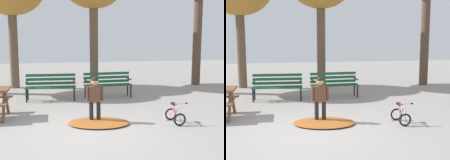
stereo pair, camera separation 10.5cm
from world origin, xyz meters
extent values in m
plane|color=gray|center=(0.00, 0.00, 0.00)|extent=(36.00, 36.00, 0.00)
cube|color=brown|center=(-1.79, 1.47, 0.36)|extent=(0.07, 0.57, 0.76)
cube|color=brown|center=(-1.78, 1.97, 0.36)|extent=(0.07, 0.57, 0.76)
cube|color=brown|center=(-1.78, 1.72, 0.42)|extent=(0.10, 1.10, 0.04)
cube|color=#195133|center=(-0.61, 3.76, 0.44)|extent=(1.60, 0.17, 0.03)
cube|color=#195133|center=(-0.61, 3.64, 0.44)|extent=(1.60, 0.17, 0.03)
cube|color=#195133|center=(-0.62, 3.52, 0.44)|extent=(1.60, 0.17, 0.03)
cube|color=#195133|center=(-0.63, 3.40, 0.44)|extent=(1.60, 0.17, 0.03)
cube|color=#195133|center=(-0.60, 3.80, 0.54)|extent=(1.60, 0.14, 0.09)
cube|color=#195133|center=(-0.60, 3.80, 0.67)|extent=(1.60, 0.14, 0.09)
cube|color=#195133|center=(-0.60, 3.80, 0.81)|extent=(1.60, 0.14, 0.09)
cylinder|color=black|center=(0.12, 3.37, 0.22)|extent=(0.05, 0.05, 0.44)
cylinder|color=black|center=(0.14, 3.73, 0.22)|extent=(0.05, 0.05, 0.44)
cube|color=black|center=(0.13, 3.55, 0.62)|extent=(0.06, 0.40, 0.03)
cylinder|color=black|center=(-1.38, 3.46, 0.22)|extent=(0.05, 0.05, 0.44)
cylinder|color=black|center=(-1.35, 3.82, 0.22)|extent=(0.05, 0.05, 0.44)
cube|color=black|center=(-1.36, 3.64, 0.62)|extent=(0.06, 0.40, 0.03)
cube|color=#195133|center=(1.27, 3.81, 0.44)|extent=(1.60, 0.15, 0.03)
cube|color=#195133|center=(1.28, 3.70, 0.44)|extent=(1.60, 0.15, 0.03)
cube|color=#195133|center=(1.29, 3.58, 0.44)|extent=(1.60, 0.15, 0.03)
cube|color=#195133|center=(1.29, 3.46, 0.44)|extent=(1.60, 0.15, 0.03)
cube|color=#195133|center=(1.27, 3.85, 0.54)|extent=(1.60, 0.12, 0.09)
cube|color=#195133|center=(1.27, 3.85, 0.67)|extent=(1.60, 0.12, 0.09)
cube|color=#195133|center=(1.27, 3.85, 0.81)|extent=(1.60, 0.12, 0.09)
cylinder|color=black|center=(2.04, 3.51, 0.22)|extent=(0.05, 0.05, 0.44)
cylinder|color=black|center=(2.02, 3.87, 0.22)|extent=(0.05, 0.05, 0.44)
cube|color=black|center=(2.03, 3.69, 0.62)|extent=(0.06, 0.40, 0.03)
cylinder|color=black|center=(0.54, 3.44, 0.22)|extent=(0.05, 0.05, 0.44)
cylinder|color=black|center=(0.52, 3.80, 0.22)|extent=(0.05, 0.05, 0.44)
cube|color=black|center=(0.53, 3.62, 0.62)|extent=(0.06, 0.40, 0.03)
cylinder|color=black|center=(0.48, 0.82, 0.25)|extent=(0.10, 0.10, 0.51)
cube|color=black|center=(0.48, 0.82, 0.03)|extent=(0.09, 0.16, 0.06)
cylinder|color=black|center=(0.31, 0.83, 0.25)|extent=(0.10, 0.10, 0.51)
cube|color=black|center=(0.31, 0.83, 0.03)|extent=(0.09, 0.16, 0.06)
cube|color=brown|center=(0.39, 0.82, 0.70)|extent=(0.27, 0.16, 0.38)
sphere|color=tan|center=(0.39, 0.82, 0.99)|extent=(0.19, 0.19, 0.19)
sphere|color=black|center=(0.39, 0.82, 1.02)|extent=(0.18, 0.18, 0.18)
cylinder|color=brown|center=(0.57, 0.82, 0.71)|extent=(0.08, 0.08, 0.35)
cylinder|color=brown|center=(0.22, 0.83, 0.71)|extent=(0.08, 0.08, 0.35)
torus|color=black|center=(2.27, 0.10, 0.15)|extent=(0.30, 0.05, 0.30)
cylinder|color=silver|center=(2.27, 0.10, 0.15)|extent=(0.05, 0.04, 0.04)
torus|color=black|center=(2.27, 0.62, 0.15)|extent=(0.30, 0.05, 0.30)
cylinder|color=silver|center=(2.27, 0.62, 0.15)|extent=(0.05, 0.04, 0.04)
torus|color=white|center=(2.38, 0.62, 0.05)|extent=(0.11, 0.03, 0.11)
torus|color=white|center=(2.16, 0.61, 0.05)|extent=(0.11, 0.03, 0.11)
cylinder|color=pink|center=(2.27, 0.28, 0.32)|extent=(0.04, 0.31, 0.32)
cylinder|color=pink|center=(2.27, 0.44, 0.30)|extent=(0.04, 0.08, 0.27)
cylinder|color=pink|center=(2.27, 0.52, 0.16)|extent=(0.03, 0.20, 0.05)
cylinder|color=silver|center=(2.27, 0.12, 0.31)|extent=(0.03, 0.07, 0.32)
cylinder|color=pink|center=(2.27, 0.30, 0.42)|extent=(0.04, 0.32, 0.05)
cube|color=black|center=(2.27, 0.46, 0.45)|extent=(0.09, 0.17, 0.04)
cylinder|color=silver|center=(2.27, 0.14, 0.52)|extent=(0.34, 0.03, 0.02)
cylinder|color=black|center=(2.44, 0.14, 0.52)|extent=(0.05, 0.04, 0.04)
cylinder|color=black|center=(2.10, 0.13, 0.52)|extent=(0.05, 0.04, 0.04)
ellipsoid|color=#9E5623|center=(0.46, 0.64, 0.04)|extent=(1.62, 1.27, 0.07)
cylinder|color=brown|center=(-2.00, 6.45, 1.54)|extent=(0.34, 0.34, 3.07)
cylinder|color=brown|center=(1.19, 6.20, 1.69)|extent=(0.35, 0.35, 3.37)
cylinder|color=brown|center=(5.56, 5.74, 1.99)|extent=(0.36, 0.36, 3.97)
camera|label=1|loc=(-0.69, -6.30, 2.07)|focal=48.91mm
camera|label=2|loc=(-0.59, -6.32, 2.07)|focal=48.91mm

